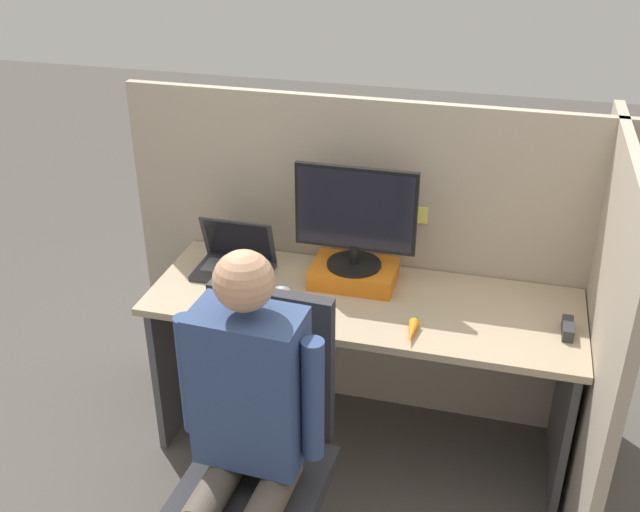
# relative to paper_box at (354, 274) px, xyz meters

# --- Properties ---
(ground_plane) EXTENTS (12.00, 12.00, 0.00)m
(ground_plane) POSITION_rel_paper_box_xyz_m (0.07, -0.42, -0.77)
(ground_plane) COLOR #514C47
(cubicle_panel_back) EXTENTS (2.19, 0.05, 1.44)m
(cubicle_panel_back) POSITION_rel_paper_box_xyz_m (0.07, 0.20, -0.05)
(cubicle_panel_back) COLOR tan
(cubicle_panel_back) RESTS_ON ground
(cubicle_panel_right) EXTENTS (0.04, 1.22, 1.44)m
(cubicle_panel_right) POSITION_rel_paper_box_xyz_m (0.94, -0.18, -0.05)
(cubicle_panel_right) COLOR tan
(cubicle_panel_right) RESTS_ON ground
(desk) EXTENTS (1.69, 0.60, 0.74)m
(desk) POSITION_rel_paper_box_xyz_m (0.07, -0.12, -0.21)
(desk) COLOR tan
(desk) RESTS_ON ground
(paper_box) EXTENTS (0.34, 0.23, 0.08)m
(paper_box) POSITION_rel_paper_box_xyz_m (0.00, 0.00, 0.00)
(paper_box) COLOR orange
(paper_box) RESTS_ON desk
(monitor) EXTENTS (0.48, 0.22, 0.42)m
(monitor) POSITION_rel_paper_box_xyz_m (-0.00, 0.00, 0.26)
(monitor) COLOR black
(monitor) RESTS_ON paper_box
(laptop) EXTENTS (0.31, 0.22, 0.22)m
(laptop) POSITION_rel_paper_box_xyz_m (-0.50, -0.04, 0.01)
(laptop) COLOR #2D2D33
(laptop) RESTS_ON desk
(mouse) EXTENTS (0.08, 0.06, 0.04)m
(mouse) POSITION_rel_paper_box_xyz_m (-0.25, -0.16, -0.02)
(mouse) COLOR gray
(mouse) RESTS_ON desk
(stapler) EXTENTS (0.04, 0.12, 0.05)m
(stapler) POSITION_rel_paper_box_xyz_m (0.83, -0.17, -0.02)
(stapler) COLOR #2D2D33
(stapler) RESTS_ON desk
(carrot_toy) EXTENTS (0.04, 0.16, 0.04)m
(carrot_toy) POSITION_rel_paper_box_xyz_m (0.29, -0.33, -0.02)
(carrot_toy) COLOR orange
(carrot_toy) RESTS_ON desk
(office_chair) EXTENTS (0.53, 0.57, 1.01)m
(office_chair) POSITION_rel_paper_box_xyz_m (-0.15, -0.75, -0.27)
(office_chair) COLOR #2D2D33
(office_chair) RESTS_ON ground
(person) EXTENTS (0.48, 0.45, 1.29)m
(person) POSITION_rel_paper_box_xyz_m (-0.14, -0.91, -0.04)
(person) COLOR brown
(person) RESTS_ON ground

